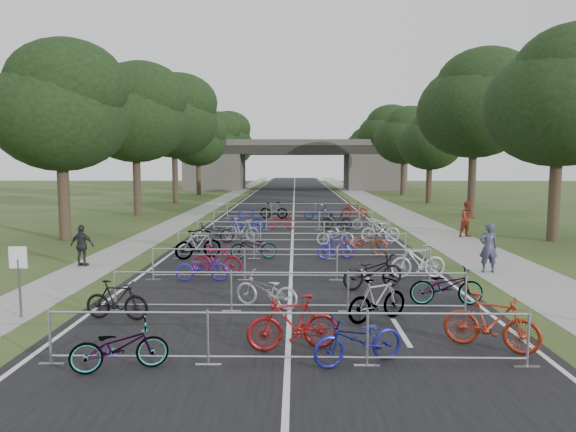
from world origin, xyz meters
The scene contains 58 objects.
ground centered at (0.00, 0.00, 0.00)m, with size 200.00×200.00×0.00m, color #30421C.
road centered at (0.00, 50.00, 0.01)m, with size 11.00×140.00×0.01m, color black.
sidewalk_right centered at (8.00, 50.00, 0.01)m, with size 3.00×140.00×0.01m, color gray.
sidewalk_left centered at (-7.50, 50.00, 0.01)m, with size 2.00×140.00×0.01m, color gray.
lane_markings centered at (0.00, 50.00, 0.00)m, with size 0.12×140.00×0.00m, color silver.
overpass_bridge centered at (0.00, 65.00, 3.53)m, with size 31.00×8.00×7.05m.
park_sign centered at (-6.80, 3.00, 1.27)m, with size 0.45×0.06×1.83m.
tree_left_0 centered at (-11.39, 15.93, 6.49)m, with size 6.72×6.72×10.25m.
tree_right_0 centered at (13.11, 15.93, 6.92)m, with size 7.17×7.17×10.93m.
tree_left_1 centered at (-11.39, 27.93, 7.30)m, with size 7.56×7.56×11.53m.
tree_right_1 centered at (13.11, 27.93, 7.90)m, with size 8.18×8.18×12.47m.
tree_left_2 centered at (-11.39, 39.93, 8.12)m, with size 8.40×8.40×12.81m.
tree_right_2 centered at (13.11, 39.93, 5.95)m, with size 6.16×6.16×9.39m.
tree_left_3 centered at (-11.39, 51.93, 6.49)m, with size 6.72×6.72×10.25m.
tree_right_3 centered at (13.11, 51.93, 6.92)m, with size 7.17×7.17×10.93m.
tree_left_4 centered at (-11.39, 63.93, 7.30)m, with size 7.56×7.56×11.53m.
tree_right_4 centered at (13.11, 63.93, 7.90)m, with size 8.18×8.18×12.47m.
tree_left_5 centered at (-11.39, 75.93, 8.12)m, with size 8.40×8.40×12.81m.
tree_right_5 centered at (13.11, 75.93, 5.95)m, with size 6.16×6.16×9.39m.
tree_left_6 centered at (-11.39, 87.93, 6.49)m, with size 6.72×6.72×10.25m.
tree_right_6 centered at (13.11, 87.93, 6.92)m, with size 7.17×7.17×10.93m.
barrier_row_0 centered at (0.00, 0.00, 0.55)m, with size 9.70×0.08×1.10m.
barrier_row_1 centered at (0.00, 3.60, 0.55)m, with size 9.70×0.08×1.10m.
barrier_row_2 centered at (0.00, 7.20, 0.55)m, with size 9.70×0.08×1.10m.
barrier_row_3 centered at (0.00, 11.00, 0.55)m, with size 9.70×0.08×1.10m.
barrier_row_4 centered at (0.00, 15.00, 0.55)m, with size 9.70×0.08×1.10m.
barrier_row_5 centered at (0.00, 20.00, 0.55)m, with size 9.70×0.08×1.10m.
barrier_row_6 centered at (0.00, 26.00, 0.55)m, with size 9.70×0.08×1.10m.
bike_0 centered at (-3.15, -0.28, 0.47)m, with size 0.63×1.80×0.94m, color #A9ACB2.
bike_1 centered at (0.11, 0.82, 0.59)m, with size 0.55×1.95×1.17m, color maroon.
bike_2 centered at (1.39, 0.08, 0.50)m, with size 0.66×1.90×1.00m, color navy.
bike_3 centered at (4.25, 0.92, 0.59)m, with size 0.55×1.96×1.18m, color #992D16.
bike_4 centered at (-4.30, 2.86, 0.49)m, with size 0.46×1.65×0.99m, color black.
bike_5 centered at (-0.63, 3.96, 0.49)m, with size 0.64×1.85×0.97m, color #A8A8B0.
bike_6 centered at (2.18, 2.85, 0.54)m, with size 0.51×1.80×1.08m, color #A9ACB2.
bike_7 centered at (4.30, 4.31, 0.52)m, with size 0.70×2.00×1.05m, color #A9ACB2.
bike_8 centered at (-2.92, 7.04, 0.46)m, with size 0.61×1.75×0.92m, color #211C9E.
bike_9 centered at (-2.60, 8.02, 0.54)m, with size 0.50×1.78×1.07m, color maroon.
bike_10 centered at (2.56, 6.16, 0.54)m, with size 0.72×2.07×1.09m, color black.
bike_11 centered at (4.30, 7.57, 0.58)m, with size 0.54×1.91×1.15m, color #B5B5BD.
bike_12 centered at (-3.80, 10.99, 0.59)m, with size 0.55×1.95×1.17m, color #A9ACB2.
bike_13 centered at (-1.55, 10.96, 0.49)m, with size 0.65×1.85×0.97m, color #A9ACB2.
bike_14 centered at (1.83, 11.05, 0.49)m, with size 0.46×1.61×0.97m, color #211C9B.
bike_15 centered at (2.99, 11.72, 0.55)m, with size 0.73×2.09×1.10m, color maroon.
bike_16 centered at (-3.84, 14.99, 0.53)m, with size 0.70×2.02×1.06m, color black.
bike_17 centered at (-2.50, 15.46, 0.59)m, with size 0.55×1.96×1.18m, color #96979D.
bike_18 centered at (2.04, 14.54, 0.46)m, with size 0.62×1.77×0.93m, color #A5A5AD.
bike_19 centered at (4.30, 15.29, 0.58)m, with size 0.55×1.94×1.17m, color #A5A5AD.
bike_20 centered at (-2.58, 19.29, 0.62)m, with size 0.59×2.07×1.25m, color navy.
bike_21 centered at (-0.70, 20.24, 0.46)m, with size 0.61×1.75×0.92m, color maroon.
bike_22 centered at (2.57, 20.15, 0.53)m, with size 0.50×1.76×1.06m, color black.
bike_23 centered at (4.30, 19.93, 0.47)m, with size 0.62×1.78×0.94m, color #A5A6AC.
bike_25 centered at (-1.35, 25.90, 0.59)m, with size 0.55×1.95×1.17m, color #A9ACB2.
bike_26 centered at (1.69, 25.32, 0.50)m, with size 0.66×1.90×1.00m, color navy.
bike_27 centered at (4.30, 26.39, 0.56)m, with size 0.53×1.87×1.13m, color maroon.
pedestrian_a centered at (7.02, 8.56, 0.89)m, with size 0.65×0.43×1.78m, color #34354F.
pedestrian_b centered at (9.20, 17.27, 0.95)m, with size 0.92×0.72×1.90m, color maroon.
pedestrian_c centered at (-7.89, 9.42, 0.79)m, with size 0.92×0.38×1.58m, color #232325.
Camera 1 is at (0.15, -9.55, 3.92)m, focal length 32.00 mm.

